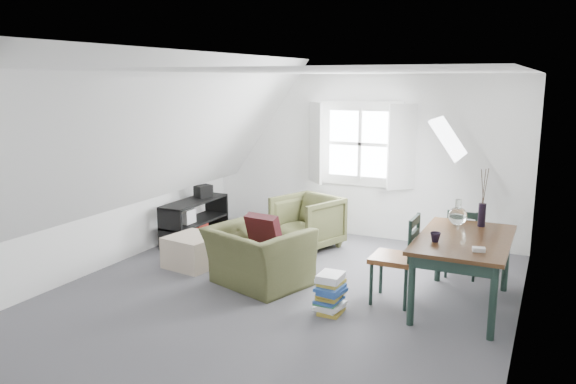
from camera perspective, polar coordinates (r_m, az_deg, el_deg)
The scene contains 24 objects.
floor at distance 6.56m, azimuth -0.61°, elevation -10.31°, with size 5.50×5.50×0.00m, color #4C4C51.
ceiling at distance 6.09m, azimuth -0.66°, elevation 12.09°, with size 5.50×5.50×0.00m, color white.
wall_back at distance 8.72m, azimuth 7.39°, elevation 3.58°, with size 5.00×5.00×0.00m, color white.
wall_front at distance 4.00m, azimuth -18.44°, elevation -6.37°, with size 5.00×5.00×0.00m, color white.
wall_left at distance 7.63m, azimuth -17.74°, elevation 2.00°, with size 5.50×5.50×0.00m, color white.
wall_right at distance 5.59m, azimuth 23.02°, elevation -1.69°, with size 5.50×5.50×0.00m, color white.
slope_left at distance 6.95m, azimuth -12.25°, elevation 5.77°, with size 5.50×5.50×0.00m, color white.
slope_right at distance 5.62m, azimuth 13.72°, elevation 4.41°, with size 5.50×5.50×0.00m, color white.
dormer_window at distance 8.63m, azimuth 7.27°, elevation 4.84°, with size 1.71×0.35×1.30m.
skylight at distance 6.89m, azimuth 15.99°, elevation 5.29°, with size 0.55×0.75×0.04m, color white.
armchair_near at distance 6.85m, azimuth -3.01°, elevation -9.37°, with size 1.09×0.95×0.71m, color #434524.
armchair_far at distance 8.28m, azimuth 1.94°, elevation -5.62°, with size 0.82×0.84×0.77m, color #434524.
throw_pillow at distance 6.78m, azimuth -2.45°, elevation -4.03°, with size 0.43×0.12×0.43m, color #3D1015.
ottoman at distance 7.51m, azimuth -9.57°, elevation -5.94°, with size 0.61×0.61×0.41m, color tan.
dining_table at distance 6.28m, azimuth 17.44°, elevation -5.32°, with size 0.93×1.56×0.78m.
demijohn at distance 6.68m, azimuth 16.86°, elevation -2.30°, with size 0.21×0.21×0.30m.
vase_twigs at distance 6.74m, azimuth 19.10°, elevation -2.09°, with size 0.09×0.09×0.67m.
cup at distance 6.01m, azimuth 14.71°, elevation -4.92°, with size 0.11×0.11×0.10m, color black.
paper_box at distance 5.80m, azimuth 18.82°, elevation -5.55°, with size 0.12×0.08×0.04m, color white.
dining_chair_far at distance 7.30m, azimuth 17.33°, elevation -4.82°, with size 0.41×0.41×0.87m.
dining_chair_near at distance 6.27m, azimuth 11.04°, elevation -6.53°, with size 0.47×0.47×0.99m.
media_shelf at distance 8.59m, azimuth -9.61°, elevation -3.15°, with size 0.41×1.24×0.64m.
electronics_box at distance 8.73m, azimuth -8.60°, elevation 0.04°, with size 0.18×0.25×0.20m, color black.
magazine_stack at distance 6.01m, azimuth 4.34°, elevation -10.24°, with size 0.32×0.38×0.42m.
Camera 1 is at (2.69, -5.46, 2.44)m, focal length 35.00 mm.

